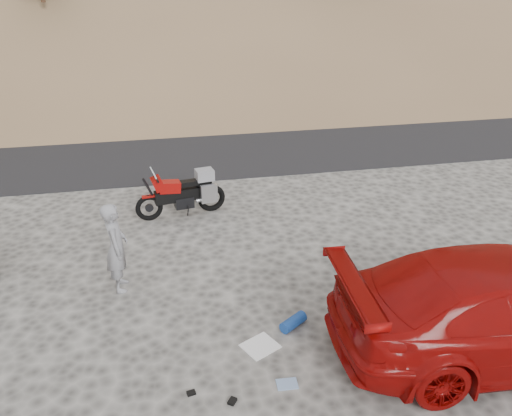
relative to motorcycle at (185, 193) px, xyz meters
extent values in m
plane|color=#43413E|center=(-0.31, -3.55, -0.55)|extent=(140.00, 140.00, 0.00)
cube|color=black|center=(-0.31, 5.45, -0.55)|extent=(120.00, 7.00, 0.05)
torus|color=black|center=(-0.85, -0.15, -0.23)|extent=(0.65, 0.22, 0.64)
cylinder|color=black|center=(-0.85, -0.15, -0.23)|extent=(0.20, 0.09, 0.19)
torus|color=black|center=(0.63, 0.11, -0.23)|extent=(0.69, 0.25, 0.68)
cylinder|color=black|center=(0.63, 0.11, -0.23)|extent=(0.22, 0.11, 0.21)
cylinder|color=black|center=(-0.77, -0.13, 0.13)|extent=(0.37, 0.12, 0.78)
cylinder|color=black|center=(-0.64, -0.11, 0.50)|extent=(0.15, 0.60, 0.04)
cube|color=black|center=(-0.13, -0.02, -0.02)|extent=(1.18, 0.43, 0.29)
cube|color=black|center=(-0.04, 0.00, -0.21)|extent=(0.48, 0.36, 0.27)
cube|color=#8E0907|center=(-0.35, -0.06, 0.23)|extent=(0.55, 0.37, 0.30)
cube|color=#8E0907|center=(-0.61, -0.11, 0.34)|extent=(0.34, 0.37, 0.34)
cube|color=silver|center=(-0.67, -0.12, 0.59)|extent=(0.16, 0.31, 0.25)
cube|color=black|center=(0.11, 0.02, 0.24)|extent=(0.56, 0.30, 0.12)
cube|color=black|center=(0.47, 0.08, 0.21)|extent=(0.36, 0.23, 0.10)
cube|color=silver|center=(0.55, -0.16, 0.01)|extent=(0.40, 0.18, 0.44)
cube|color=silver|center=(0.46, 0.34, 0.01)|extent=(0.40, 0.18, 0.44)
cube|color=gray|center=(0.49, 0.09, 0.40)|extent=(0.46, 0.39, 0.25)
cube|color=#8E0907|center=(-0.85, -0.15, 0.06)|extent=(0.31, 0.16, 0.04)
cylinder|color=black|center=(0.04, -0.17, -0.37)|extent=(0.06, 0.20, 0.35)
cylinder|color=silver|center=(0.46, -0.05, -0.16)|extent=(0.45, 0.16, 0.12)
imported|color=gray|center=(-1.38, -2.82, -0.55)|extent=(0.42, 0.63, 1.69)
imported|color=#8E0907|center=(4.46, -5.65, -0.55)|extent=(5.50, 2.45, 1.57)
cube|color=white|center=(0.79, -4.90, -0.54)|extent=(0.66, 0.64, 0.02)
cylinder|color=navy|center=(1.42, -4.54, -0.45)|extent=(0.51, 0.43, 0.19)
cylinder|color=navy|center=(2.02, -5.33, -0.44)|extent=(0.10, 0.10, 0.23)
cone|color=red|center=(3.23, -4.97, -0.46)|extent=(0.18, 0.18, 0.18)
cube|color=black|center=(-0.34, -5.65, -0.53)|extent=(0.13, 0.11, 0.03)
cube|color=black|center=(0.19, -5.91, -0.53)|extent=(0.15, 0.16, 0.04)
cube|color=#7C97C0|center=(1.00, -5.74, -0.54)|extent=(0.31, 0.24, 0.01)
camera|label=1|loc=(-0.46, -10.83, 4.74)|focal=35.00mm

